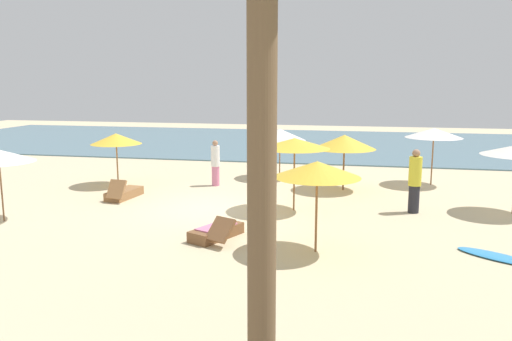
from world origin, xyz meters
The scene contains 13 objects.
ground_plane centered at (0.00, 0.00, 0.00)m, with size 60.00×60.00×0.00m, color beige.
ocean_water centered at (0.00, 17.00, 0.03)m, with size 48.00×16.00×0.06m, color slate.
umbrella_0 centered at (-4.57, 2.75, 1.75)m, with size 1.86×1.86×1.95m.
umbrella_1 centered at (3.70, 3.67, 1.73)m, with size 2.22×2.22×1.98m.
umbrella_2 centered at (6.91, 5.29, 1.96)m, with size 2.08×2.08×2.14m.
umbrella_3 centered at (1.10, 5.47, 1.75)m, with size 2.07×2.07×1.98m.
umbrella_4 centered at (2.36, 0.41, 2.04)m, with size 2.12×2.12×2.20m.
umbrella_5 centered at (3.35, -3.28, 1.92)m, with size 1.96×1.96×2.10m.
lounger_0 centered at (0.86, -2.80, 0.18)m, with size 1.24×1.79×0.67m.
lounger_2 centered at (-3.40, 0.82, 0.17)m, with size 0.77×1.70×0.73m.
person_0 centered at (-0.99, 3.46, 0.86)m, with size 0.35×0.35×1.70m.
person_1 centered at (5.87, 0.84, 0.96)m, with size 0.51×0.51×1.90m.
surfboard centered at (7.34, -2.91, 0.04)m, with size 1.80×1.47×0.07m.
Camera 1 is at (4.32, -14.59, 3.88)m, focal length 36.00 mm.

